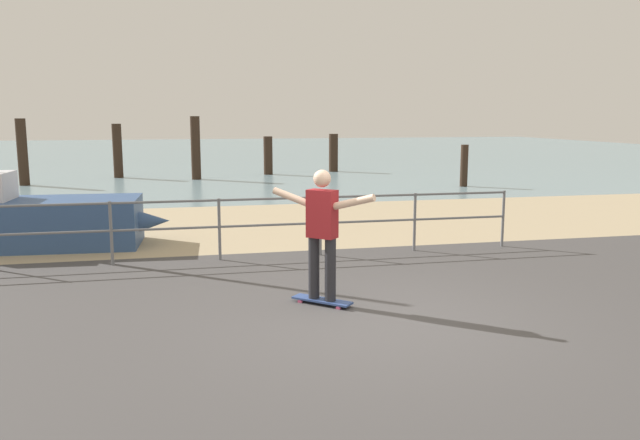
# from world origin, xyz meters

# --- Properties ---
(ground_plane) EXTENTS (24.00, 10.00, 0.04)m
(ground_plane) POSITION_xyz_m (0.00, -1.00, 0.00)
(ground_plane) COLOR #474444
(ground_plane) RESTS_ON ground
(beach_strip) EXTENTS (24.00, 6.00, 0.04)m
(beach_strip) POSITION_xyz_m (0.00, 7.00, 0.00)
(beach_strip) COLOR tan
(beach_strip) RESTS_ON ground
(sea_surface) EXTENTS (72.00, 50.00, 0.04)m
(sea_surface) POSITION_xyz_m (0.00, 35.00, 0.00)
(sea_surface) COLOR #75939E
(sea_surface) RESTS_ON ground
(railing_fence) EXTENTS (12.02, 0.05, 1.05)m
(railing_fence) POSITION_xyz_m (-2.45, 3.60, 0.70)
(railing_fence) COLOR slate
(railing_fence) RESTS_ON ground
(sailboat) EXTENTS (5.01, 1.66, 5.06)m
(sailboat) POSITION_xyz_m (-5.00, 5.37, 0.52)
(sailboat) COLOR #335184
(sailboat) RESTS_ON ground
(skateboard) EXTENTS (0.72, 0.69, 0.08)m
(skateboard) POSITION_xyz_m (-0.49, 0.77, 0.07)
(skateboard) COLOR #334C8C
(skateboard) RESTS_ON ground
(skateboarder) EXTENTS (1.12, 1.05, 1.65)m
(skateboarder) POSITION_xyz_m (-0.49, 0.77, 1.02)
(skateboarder) COLOR #26262B
(skateboarder) RESTS_ON skateboard
(groyne_post_0) EXTENTS (0.34, 0.34, 2.30)m
(groyne_post_0) POSITION_xyz_m (-7.42, 16.65, 1.15)
(groyne_post_0) COLOR #332319
(groyne_post_0) RESTS_ON ground
(groyne_post_1) EXTENTS (0.36, 0.36, 2.09)m
(groyne_post_1) POSITION_xyz_m (-4.49, 18.82, 1.04)
(groyne_post_1) COLOR #332319
(groyne_post_1) RESTS_ON ground
(groyne_post_2) EXTENTS (0.35, 0.35, 2.37)m
(groyne_post_2) POSITION_xyz_m (-1.57, 17.51, 1.19)
(groyne_post_2) COLOR #332319
(groyne_post_2) RESTS_ON ground
(groyne_post_3) EXTENTS (0.36, 0.36, 1.56)m
(groyne_post_3) POSITION_xyz_m (1.35, 18.92, 0.78)
(groyne_post_3) COLOR #332319
(groyne_post_3) RESTS_ON ground
(groyne_post_4) EXTENTS (0.39, 0.39, 1.63)m
(groyne_post_4) POSITION_xyz_m (4.28, 19.68, 0.81)
(groyne_post_4) COLOR #332319
(groyne_post_4) RESTS_ON ground
(groyne_post_5) EXTENTS (0.25, 0.25, 1.43)m
(groyne_post_5) POSITION_xyz_m (7.20, 13.05, 0.71)
(groyne_post_5) COLOR #332319
(groyne_post_5) RESTS_ON ground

